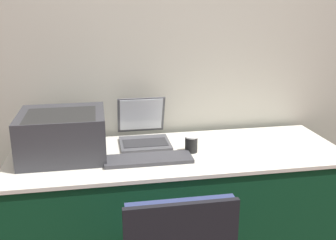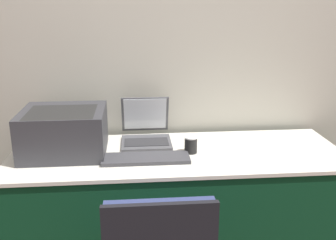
{
  "view_description": "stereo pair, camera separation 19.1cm",
  "coord_description": "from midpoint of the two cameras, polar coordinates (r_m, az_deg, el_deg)",
  "views": [
    {
      "loc": [
        -0.43,
        -1.71,
        1.58
      ],
      "look_at": [
        -0.05,
        0.36,
        0.95
      ],
      "focal_mm": 42.0,
      "sensor_mm": 36.0,
      "label": 1
    },
    {
      "loc": [
        -0.24,
        -1.73,
        1.58
      ],
      "look_at": [
        -0.05,
        0.36,
        0.95
      ],
      "focal_mm": 42.0,
      "sensor_mm": 36.0,
      "label": 2
    }
  ],
  "objects": [
    {
      "name": "laptop_left",
      "position": [
        2.38,
        -0.94,
        -1.78
      ],
      "size": [
        0.29,
        0.36,
        0.26
      ],
      "color": "#4C4C51",
      "rests_on": "table"
    },
    {
      "name": "external_keyboard",
      "position": [
        2.11,
        -0.65,
        -5.64
      ],
      "size": [
        0.47,
        0.16,
        0.02
      ],
      "color": "#3D3D42",
      "rests_on": "table"
    },
    {
      "name": "printer",
      "position": [
        2.22,
        -12.51,
        -1.48
      ],
      "size": [
        0.45,
        0.4,
        0.25
      ],
      "color": "#333338",
      "rests_on": "table"
    },
    {
      "name": "coffee_cup",
      "position": [
        2.21,
        5.81,
        -3.6
      ],
      "size": [
        0.07,
        0.07,
        0.1
      ],
      "color": "black",
      "rests_on": "table"
    },
    {
      "name": "table",
      "position": [
        2.39,
        3.67,
        -13.22
      ],
      "size": [
        1.88,
        0.67,
        0.77
      ],
      "color": "#0C381E",
      "rests_on": "ground_plane"
    },
    {
      "name": "wall_back",
      "position": [
        2.49,
        2.64,
        10.36
      ],
      "size": [
        8.0,
        0.05,
        2.6
      ],
      "color": "#B7B2A3",
      "rests_on": "ground_plane"
    }
  ]
}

